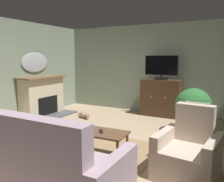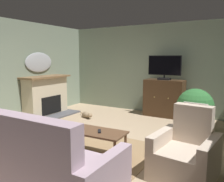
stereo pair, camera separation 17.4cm
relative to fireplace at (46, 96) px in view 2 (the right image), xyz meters
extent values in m
cube|color=tan|center=(2.78, -1.19, -0.58)|extent=(6.71, 6.84, 0.04)
cube|color=gray|center=(2.78, 1.98, 0.79)|extent=(6.71, 0.10, 2.70)
cube|color=gray|center=(-0.33, -1.19, 0.79)|extent=(0.10, 6.84, 2.70)
cube|color=#8E704C|center=(2.55, -1.59, -0.55)|extent=(2.57, 1.95, 0.01)
cube|color=#4C4C51|center=(0.40, 0.00, -0.54)|extent=(0.50, 1.57, 0.04)
cube|color=beige|center=(-0.03, 0.00, 0.00)|extent=(0.46, 1.37, 1.12)
cube|color=black|center=(0.16, 0.00, -0.24)|extent=(0.10, 0.76, 0.52)
cube|color=brown|center=(0.01, 0.00, 0.58)|extent=(0.58, 1.53, 0.05)
ellipsoid|color=#B2B7BF|center=(-0.25, 0.00, 1.00)|extent=(0.06, 1.00, 0.58)
cube|color=black|center=(3.07, 1.63, -0.53)|extent=(1.06, 0.44, 0.06)
cube|color=#422B19|center=(3.07, 1.63, -0.02)|extent=(1.12, 0.50, 1.07)
sphere|color=tan|center=(2.86, 1.36, 0.03)|extent=(0.03, 0.03, 0.03)
sphere|color=tan|center=(3.27, 1.36, 0.03)|extent=(0.03, 0.03, 0.03)
cube|color=black|center=(3.07, 1.58, 0.54)|extent=(0.34, 0.20, 0.06)
cylinder|color=black|center=(3.07, 1.58, 0.61)|extent=(0.04, 0.04, 0.08)
cube|color=black|center=(3.07, 1.58, 0.93)|extent=(0.94, 0.05, 0.55)
cube|color=black|center=(3.07, 1.55, 0.93)|extent=(0.90, 0.01, 0.51)
cube|color=brown|center=(2.90, -1.71, -0.11)|extent=(1.16, 0.56, 0.03)
cylinder|color=brown|center=(3.41, -1.48, -0.34)|extent=(0.04, 0.04, 0.43)
cylinder|color=brown|center=(2.37, -1.53, -0.34)|extent=(0.04, 0.04, 0.43)
cylinder|color=brown|center=(3.43, -1.88, -0.34)|extent=(0.04, 0.04, 0.43)
cylinder|color=brown|center=(2.39, -1.93, -0.34)|extent=(0.04, 0.04, 0.43)
cube|color=black|center=(3.03, -1.71, -0.08)|extent=(0.14, 0.17, 0.02)
cube|color=#AD93A3|center=(2.92, -2.88, -0.34)|extent=(1.80, 0.95, 0.44)
cube|color=#AD93A3|center=(2.92, -3.25, 0.21)|extent=(1.80, 0.20, 0.64)
cube|color=slate|center=(2.87, -3.02, 0.01)|extent=(0.38, 0.18, 0.36)
cube|color=#C6B29E|center=(4.43, -1.65, -0.34)|extent=(0.65, 0.89, 0.43)
cube|color=#C6B29E|center=(4.47, -1.32, 0.16)|extent=(0.58, 0.24, 0.58)
cube|color=#C6B29E|center=(4.77, -1.69, -0.24)|extent=(0.22, 0.85, 0.63)
cube|color=#C6B29E|center=(4.09, -1.61, -0.24)|extent=(0.22, 0.85, 0.63)
cube|color=white|center=(4.47, -1.25, 0.35)|extent=(0.36, 0.06, 0.24)
cylinder|color=#3D4C5B|center=(4.17, 0.36, -0.42)|extent=(0.38, 0.38, 0.28)
sphere|color=#2D6B33|center=(4.17, 0.36, 0.08)|extent=(0.81, 0.81, 0.81)
ellipsoid|color=#937A5B|center=(1.22, 0.32, -0.47)|extent=(0.39, 0.29, 0.17)
sphere|color=#937A5B|center=(1.42, 0.24, -0.44)|extent=(0.13, 0.13, 0.13)
cone|color=#937A5B|center=(1.43, 0.27, -0.38)|extent=(0.04, 0.04, 0.04)
cone|color=#937A5B|center=(1.40, 0.20, -0.38)|extent=(0.04, 0.04, 0.04)
cylinder|color=#937A5B|center=(0.98, 0.46, -0.51)|extent=(0.22, 0.12, 0.10)
camera|label=1|loc=(4.98, -4.94, 1.15)|focal=37.14mm
camera|label=2|loc=(5.13, -4.85, 1.15)|focal=37.14mm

